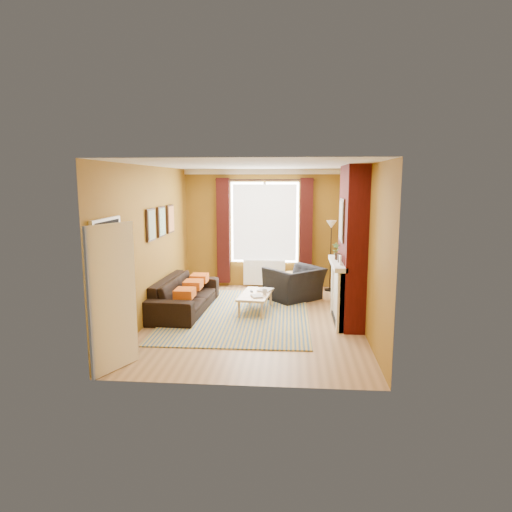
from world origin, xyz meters
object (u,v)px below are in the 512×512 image
object	(u,v)px
wicker_stool	(292,281)
floor_lamp	(331,236)
sofa	(185,295)
coffee_table	(256,295)
armchair	(295,284)

from	to	relation	value
wicker_stool	floor_lamp	size ratio (longest dim) A/B	0.26
sofa	coffee_table	distance (m)	1.39
sofa	floor_lamp	size ratio (longest dim) A/B	1.38
sofa	armchair	xyz separation A→B (m)	(2.15, 1.04, 0.02)
wicker_stool	floor_lamp	world-z (taller)	floor_lamp
wicker_stool	floor_lamp	bearing A→B (deg)	0.00
armchair	wicker_stool	bearing A→B (deg)	-128.08
sofa	floor_lamp	xyz separation A→B (m)	(2.97, 1.94, 0.96)
armchair	sofa	bearing A→B (deg)	-16.03
coffee_table	wicker_stool	world-z (taller)	wicker_stool
armchair	wicker_stool	xyz separation A→B (m)	(-0.06, 0.90, -0.14)
armchair	coffee_table	size ratio (longest dim) A/B	0.94
floor_lamp	sofa	bearing A→B (deg)	-146.79
wicker_stool	coffee_table	bearing A→B (deg)	-110.41
coffee_table	floor_lamp	bearing A→B (deg)	56.27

